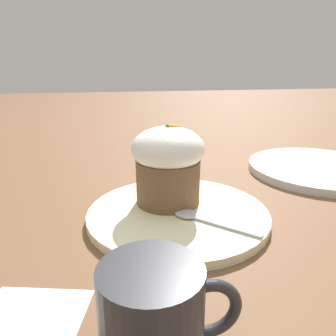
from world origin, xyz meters
The scene contains 7 objects.
ground_plane centered at (0.00, 0.00, 0.00)m, with size 4.00×4.00×0.00m, color brown.
dessert_plate centered at (0.00, 0.00, 0.01)m, with size 0.27×0.27×0.01m.
carrot_cake centered at (-0.01, 0.03, 0.08)m, with size 0.11×0.11×0.12m.
spoon centered at (0.02, -0.04, 0.02)m, with size 0.11×0.10×0.01m.
coffee_cup centered at (-0.06, -0.23, 0.04)m, with size 0.11×0.08×0.08m.
side_plate centered at (0.33, 0.16, 0.01)m, with size 0.28×0.28×0.02m.
paper_napkin centered at (-0.17, -0.17, 0.00)m, with size 0.11×0.10×0.00m.
Camera 1 is at (-0.09, -0.43, 0.22)m, focal length 35.00 mm.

